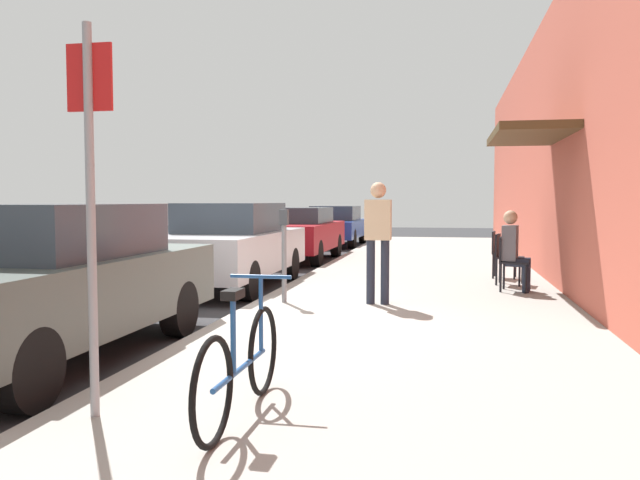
{
  "coord_description": "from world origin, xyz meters",
  "views": [
    {
      "loc": [
        2.7,
        -7.73,
        1.56
      ],
      "look_at": [
        0.34,
        4.24,
        0.81
      ],
      "focal_mm": 36.0,
      "sensor_mm": 36.0,
      "label": 1
    }
  ],
  "objects": [
    {
      "name": "cafe_chair_0",
      "position": [
        3.7,
        2.85,
        0.62
      ],
      "size": [
        0.52,
        0.52,
        0.87
      ],
      "color": "black",
      "rests_on": "sidewalk_slab"
    },
    {
      "name": "sidewalk_slab",
      "position": [
        2.25,
        2.0,
        0.06
      ],
      "size": [
        4.5,
        32.0,
        0.12
      ],
      "primitive_type": "cube",
      "color": "#9E9B93",
      "rests_on": "ground_plane"
    },
    {
      "name": "seated_patron_0",
      "position": [
        3.76,
        2.84,
        0.82
      ],
      "size": [
        0.48,
        0.43,
        1.29
      ],
      "color": "#232838",
      "rests_on": "sidewalk_slab"
    },
    {
      "name": "parked_car_3",
      "position": [
        -1.1,
        14.29,
        0.71
      ],
      "size": [
        1.8,
        4.4,
        1.38
      ],
      "color": "navy",
      "rests_on": "ground_plane"
    },
    {
      "name": "parking_meter",
      "position": [
        0.45,
        1.04,
        0.89
      ],
      "size": [
        0.12,
        0.1,
        1.32
      ],
      "color": "slate",
      "rests_on": "sidewalk_slab"
    },
    {
      "name": "parked_car_1",
      "position": [
        -1.1,
        3.16,
        0.78
      ],
      "size": [
        1.8,
        4.4,
        1.52
      ],
      "color": "#B7B7BC",
      "rests_on": "ground_plane"
    },
    {
      "name": "cafe_chair_1",
      "position": [
        3.7,
        3.69,
        0.62
      ],
      "size": [
        0.53,
        0.53,
        0.87
      ],
      "color": "black",
      "rests_on": "sidewalk_slab"
    },
    {
      "name": "pedestrian_standing",
      "position": [
        1.77,
        1.15,
        1.12
      ],
      "size": [
        0.36,
        0.22,
        1.7
      ],
      "color": "#232838",
      "rests_on": "sidewalk_slab"
    },
    {
      "name": "cafe_chair_2",
      "position": [
        3.7,
        4.67,
        0.62
      ],
      "size": [
        0.5,
        0.5,
        0.87
      ],
      "color": "black",
      "rests_on": "sidewalk_slab"
    },
    {
      "name": "bicycle_0",
      "position": [
        1.37,
        -3.72,
        0.48
      ],
      "size": [
        0.46,
        1.71,
        0.9
      ],
      "color": "black",
      "rests_on": "sidewalk_slab"
    },
    {
      "name": "street_sign",
      "position": [
        0.4,
        -3.87,
        1.64
      ],
      "size": [
        0.32,
        0.06,
        2.6
      ],
      "color": "gray",
      "rests_on": "sidewalk_slab"
    },
    {
      "name": "building_facade",
      "position": [
        4.64,
        2.01,
        2.55
      ],
      "size": [
        1.4,
        32.0,
        5.1
      ],
      "color": "#BC5442",
      "rests_on": "ground_plane"
    },
    {
      "name": "parked_car_2",
      "position": [
        -1.1,
        8.48,
        0.73
      ],
      "size": [
        1.8,
        4.4,
        1.39
      ],
      "color": "maroon",
      "rests_on": "ground_plane"
    },
    {
      "name": "ground_plane",
      "position": [
        0.0,
        0.0,
        0.0
      ],
      "size": [
        60.0,
        60.0,
        0.0
      ],
      "primitive_type": "plane",
      "color": "#2D2D30"
    },
    {
      "name": "parked_car_0",
      "position": [
        -1.1,
        -2.2,
        0.78
      ],
      "size": [
        1.8,
        4.4,
        1.53
      ],
      "color": "#47514C",
      "rests_on": "ground_plane"
    }
  ]
}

